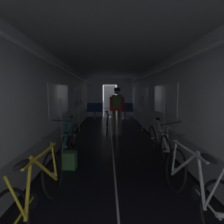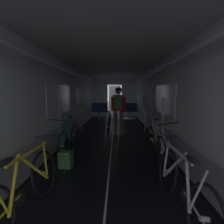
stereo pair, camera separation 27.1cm
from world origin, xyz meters
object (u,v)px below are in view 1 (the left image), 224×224
Objects in this scene: bench_seat_far_right at (125,109)px; backpack_on_floor at (70,160)px; bicycle_silver at (193,184)px; bench_seat_far_left at (95,109)px; bicycle_blue_in_aisle at (108,123)px; bicycle_teal at (70,138)px; bicycle_yellow at (36,191)px; bicycle_white at (159,142)px; person_cyclist_aisle at (117,106)px.

backpack_on_floor is at bearing -104.78° from bench_seat_far_right.
bicycle_silver is (0.05, -8.14, -0.19)m from bench_seat_far_right.
backpack_on_floor is (0.00, -6.81, -0.40)m from bench_seat_far_left.
bicycle_silver is (1.85, -8.14, -0.19)m from bench_seat_far_left.
bench_seat_far_right is 7.05m from backpack_on_floor.
bench_seat_far_right reaches higher than bicycle_blue_in_aisle.
bicycle_teal is 0.93m from backpack_on_floor.
bicycle_yellow reaches higher than bicycle_teal.
bicycle_white is 1.00× the size of bicycle_blue_in_aisle.
person_cyclist_aisle is at bearing 68.40° from backpack_on_floor.
bicycle_yellow is at bearing -87.29° from bicycle_teal.
bicycle_silver reaches higher than bench_seat_far_left.
person_cyclist_aisle is (1.17, 4.23, 0.69)m from bicycle_yellow.
bicycle_yellow is 4.57m from bicycle_blue_in_aisle.
bicycle_yellow reaches higher than backpack_on_floor.
backpack_on_floor is (-1.10, -2.79, -0.90)m from person_cyclist_aisle.
bench_seat_far_left is 8.35m from bicycle_silver.
person_cyclist_aisle reaches higher than bicycle_yellow.
bicycle_teal is 0.98× the size of person_cyclist_aisle.
bicycle_teal is 1.00× the size of bicycle_white.
bench_seat_far_right is 0.58× the size of bicycle_silver.
person_cyclist_aisle reaches higher than bicycle_teal.
person_cyclist_aisle reaches higher than bicycle_white.
person_cyclist_aisle is (-0.88, 2.22, 0.69)m from bicycle_white.
bench_seat_far_left is 1.00× the size of bench_seat_far_right.
person_cyclist_aisle reaches higher than bench_seat_far_right.
bicycle_white is at bearing -88.29° from bench_seat_far_right.
bench_seat_far_left is at bearing 89.53° from bicycle_yellow.
bicycle_white is at bearing -8.69° from bicycle_teal.
bench_seat_far_right is at bearing 0.00° from bench_seat_far_left.
bicycle_white and bicycle_yellow have the same top height.
person_cyclist_aisle is 3.13m from backpack_on_floor.
bicycle_white reaches higher than bench_seat_far_left.
bicycle_yellow is at bearing -90.47° from bench_seat_far_left.
bicycle_yellow is at bearing -105.50° from person_cyclist_aisle.
bicycle_teal is at bearing 101.47° from backpack_on_floor.
bench_seat_far_right is 4.11m from person_cyclist_aisle.
person_cyclist_aisle is at bearing 74.50° from bicycle_yellow.
person_cyclist_aisle is (1.28, 1.89, 0.69)m from bicycle_teal.
bicycle_silver reaches higher than backpack_on_floor.
bicycle_blue_in_aisle reaches higher than backpack_on_floor.
bench_seat_far_left reaches higher than backpack_on_floor.
person_cyclist_aisle reaches higher than bicycle_blue_in_aisle.
bicycle_white is 1.90m from bicycle_silver.
bicycle_silver is 4.52m from bicycle_blue_in_aisle.
bicycle_white is 2.78m from bicycle_blue_in_aisle.
bicycle_silver is at bearing -89.64° from bench_seat_far_right.
bicycle_white is at bearing -68.39° from person_cyclist_aisle.
backpack_on_floor is at bearing -78.53° from bicycle_teal.
bench_seat_far_left is 6.56m from bicycle_white.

